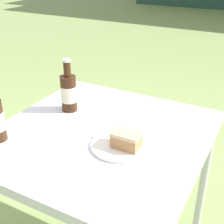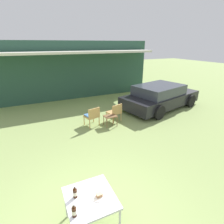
% 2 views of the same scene
% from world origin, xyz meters
% --- Properties ---
extents(cabin_building, '(10.21, 4.69, 3.38)m').
position_xyz_m(cabin_building, '(1.55, 9.97, 1.70)').
color(cabin_building, '#284C3D').
rests_on(cabin_building, ground_plane).
extents(parked_car, '(4.70, 2.87, 1.24)m').
position_xyz_m(parked_car, '(5.41, 4.76, 0.61)').
color(parked_car, black).
rests_on(parked_car, ground_plane).
extents(wicker_chair_cushioned, '(0.64, 0.60, 0.81)m').
position_xyz_m(wicker_chair_cushioned, '(1.42, 4.14, 0.47)').
color(wicker_chair_cushioned, tan).
rests_on(wicker_chair_cushioned, ground_plane).
extents(wicker_chair_plain, '(0.64, 0.61, 0.81)m').
position_xyz_m(wicker_chair_plain, '(2.46, 4.12, 0.47)').
color(wicker_chair_plain, tan).
rests_on(wicker_chair_plain, ground_plane).
extents(garden_side_table, '(0.51, 0.39, 0.45)m').
position_xyz_m(garden_side_table, '(2.11, 3.83, 0.39)').
color(garden_side_table, brown).
rests_on(garden_side_table, ground_plane).
extents(patio_table, '(0.84, 0.87, 0.74)m').
position_xyz_m(patio_table, '(0.00, 0.00, 0.67)').
color(patio_table, silver).
rests_on(patio_table, ground_plane).
extents(cake_on_plate, '(0.22, 0.22, 0.07)m').
position_xyz_m(cake_on_plate, '(0.13, -0.06, 0.76)').
color(cake_on_plate, silver).
rests_on(cake_on_plate, patio_table).
extents(cola_bottle_near, '(0.07, 0.07, 0.25)m').
position_xyz_m(cola_bottle_near, '(-0.23, 0.11, 0.83)').
color(cola_bottle_near, '#381E0F').
rests_on(cola_bottle_near, patio_table).
extents(cola_bottle_far, '(0.07, 0.07, 0.25)m').
position_xyz_m(cola_bottle_far, '(-0.33, -0.24, 0.83)').
color(cola_bottle_far, '#381E0F').
rests_on(cola_bottle_far, patio_table).
extents(fork, '(0.16, 0.01, 0.01)m').
position_xyz_m(fork, '(0.07, -0.05, 0.74)').
color(fork, silver).
rests_on(fork, patio_table).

